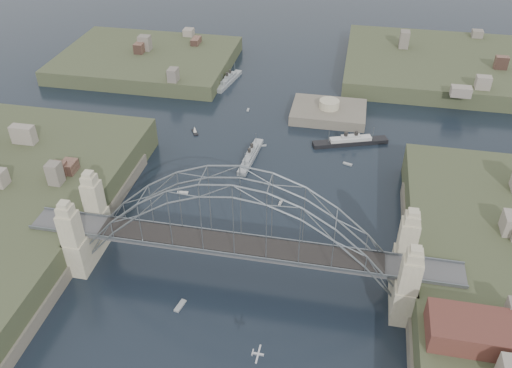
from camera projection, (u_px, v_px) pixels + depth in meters
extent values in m
plane|color=black|center=(239.00, 276.00, 106.31)|extent=(500.00, 500.00, 0.00)
cube|color=#4D4D50|center=(238.00, 246.00, 101.63)|extent=(84.00, 6.00, 0.70)
cube|color=slate|center=(234.00, 255.00, 98.92)|extent=(84.00, 0.25, 0.50)
cube|color=slate|center=(241.00, 234.00, 103.69)|extent=(84.00, 0.25, 0.50)
cube|color=black|center=(238.00, 244.00, 101.31)|extent=(55.20, 5.20, 0.35)
cube|color=#B0A789|center=(73.00, 239.00, 102.09)|extent=(3.40, 3.40, 17.70)
cube|color=#B0A789|center=(95.00, 207.00, 110.05)|extent=(3.40, 3.40, 17.70)
cube|color=#B0A789|center=(408.00, 286.00, 92.22)|extent=(3.40, 3.40, 17.70)
cube|color=#B0A789|center=(406.00, 247.00, 100.17)|extent=(3.40, 3.40, 17.70)
cube|color=#B0A789|center=(89.00, 241.00, 108.91)|extent=(4.08, 13.80, 8.00)
cube|color=#B0A789|center=(403.00, 284.00, 99.03)|extent=(4.08, 13.80, 8.00)
cube|color=#5F584B|center=(74.00, 249.00, 111.29)|extent=(6.00, 70.00, 4.00)
cube|color=#5F584B|center=(422.00, 298.00, 100.16)|extent=(6.00, 70.00, 4.00)
cube|color=#3A4127|center=(147.00, 65.00, 190.22)|extent=(60.00, 45.00, 9.00)
cube|color=#3A4127|center=(447.00, 71.00, 185.54)|extent=(70.00, 55.00, 9.50)
cube|color=#5F584B|center=(328.00, 118.00, 160.41)|extent=(22.00, 16.00, 7.00)
cylinder|color=#B0A789|center=(329.00, 104.00, 157.66)|extent=(6.00, 6.00, 2.40)
cube|color=#592D26|center=(493.00, 334.00, 82.42)|extent=(20.00, 8.00, 4.00)
cube|color=#959A9D|center=(251.00, 157.00, 141.07)|extent=(3.70, 17.43, 1.54)
cube|color=#959A9D|center=(251.00, 154.00, 140.39)|extent=(2.49, 9.63, 1.15)
cube|color=#959A9D|center=(251.00, 151.00, 139.89)|extent=(1.61, 4.41, 0.77)
cylinder|color=black|center=(249.00, 151.00, 138.55)|extent=(0.83, 0.83, 1.54)
cylinder|color=black|center=(252.00, 146.00, 140.44)|extent=(0.83, 0.83, 1.54)
cylinder|color=slate|center=(245.00, 160.00, 135.56)|extent=(0.15, 0.15, 3.85)
cylinder|color=slate|center=(256.00, 140.00, 143.66)|extent=(0.15, 0.15, 3.85)
cube|color=#959A9D|center=(229.00, 82.00, 179.07)|extent=(5.53, 17.14, 1.70)
cube|color=#959A9D|center=(229.00, 78.00, 178.32)|extent=(3.50, 9.51, 1.28)
cube|color=#959A9D|center=(229.00, 76.00, 177.76)|extent=(2.07, 4.42, 0.85)
cylinder|color=black|center=(227.00, 75.00, 176.43)|extent=(0.84, 0.84, 1.70)
cylinder|color=black|center=(230.00, 72.00, 178.22)|extent=(0.84, 0.84, 1.70)
cylinder|color=slate|center=(222.00, 80.00, 173.62)|extent=(0.17, 0.17, 4.25)
cylinder|color=slate|center=(235.00, 68.00, 181.28)|extent=(0.17, 0.17, 4.25)
cube|color=black|center=(350.00, 143.00, 147.09)|extent=(20.79, 9.76, 1.53)
cube|color=beige|center=(351.00, 139.00, 146.41)|extent=(11.63, 5.91, 1.15)
cube|color=beige|center=(351.00, 137.00, 145.91)|extent=(5.49, 3.25, 0.77)
cylinder|color=black|center=(346.00, 135.00, 145.34)|extent=(1.03, 1.03, 1.53)
cylinder|color=black|center=(356.00, 134.00, 145.69)|extent=(1.03, 1.03, 1.53)
cylinder|color=slate|center=(329.00, 137.00, 144.88)|extent=(0.15, 0.15, 3.83)
cylinder|color=slate|center=(373.00, 133.00, 146.38)|extent=(0.15, 0.15, 3.83)
cube|color=silver|center=(258.00, 354.00, 82.48)|extent=(1.78, 0.35, 0.31)
cube|color=silver|center=(258.00, 354.00, 82.45)|extent=(0.36, 3.55, 0.07)
cube|color=silver|center=(253.00, 352.00, 82.54)|extent=(0.19, 1.11, 0.39)
cube|color=beige|center=(183.00, 193.00, 128.68)|extent=(2.67, 1.11, 0.45)
cube|color=beige|center=(280.00, 203.00, 125.26)|extent=(0.89, 1.90, 0.45)
cube|color=beige|center=(281.00, 202.00, 125.03)|extent=(0.68, 1.16, 0.40)
cylinder|color=black|center=(281.00, 201.00, 124.77)|extent=(0.16, 0.16, 0.70)
cube|color=beige|center=(180.00, 306.00, 99.78)|extent=(1.67, 3.26, 0.45)
cube|color=beige|center=(348.00, 164.00, 138.83)|extent=(2.53, 1.51, 0.45)
cube|color=beige|center=(195.00, 132.00, 152.19)|extent=(2.83, 3.73, 0.45)
cylinder|color=slate|center=(195.00, 129.00, 151.58)|extent=(0.08, 0.08, 2.20)
cone|color=silver|center=(195.00, 129.00, 151.58)|extent=(1.48, 1.57, 1.92)
cube|color=beige|center=(264.00, 146.00, 146.30)|extent=(1.49, 0.97, 0.45)
cube|color=beige|center=(248.00, 110.00, 163.27)|extent=(0.62, 1.78, 0.45)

